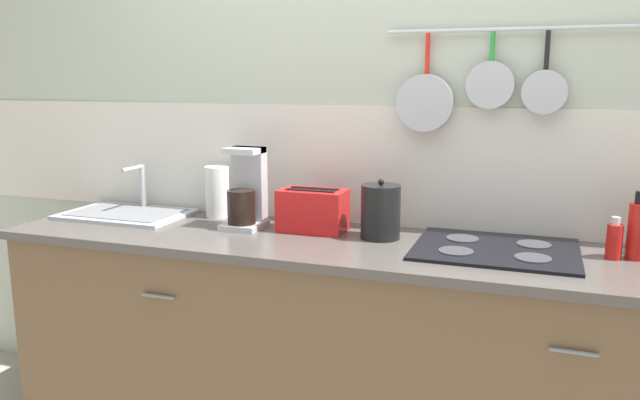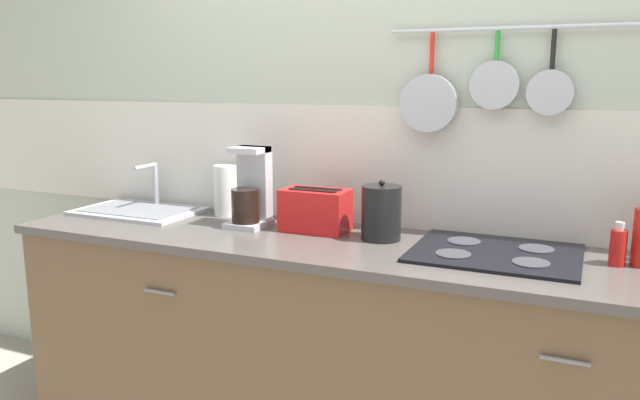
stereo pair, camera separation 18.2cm
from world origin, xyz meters
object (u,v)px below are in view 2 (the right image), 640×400
at_px(coffee_maker, 251,194).
at_px(bottle_olive_oil, 618,246).
at_px(toaster, 315,210).
at_px(kettle, 381,213).
at_px(paper_towel_roll, 226,191).

xyz_separation_m(coffee_maker, bottle_olive_oil, (1.41, -0.00, -0.07)).
bearing_deg(bottle_olive_oil, toaster, 178.75).
height_order(coffee_maker, kettle, coffee_maker).
distance_m(kettle, bottle_olive_oil, 0.83).
xyz_separation_m(toaster, kettle, (0.29, -0.02, 0.02)).
xyz_separation_m(kettle, bottle_olive_oil, (0.83, -0.01, -0.04)).
relative_size(paper_towel_roll, coffee_maker, 0.68).
height_order(paper_towel_roll, bottle_olive_oil, paper_towel_roll).
height_order(paper_towel_roll, coffee_maker, coffee_maker).
bearing_deg(bottle_olive_oil, paper_towel_roll, 175.31).
bearing_deg(kettle, bottle_olive_oil, -0.53).
bearing_deg(paper_towel_roll, toaster, -12.30).
relative_size(toaster, bottle_olive_oil, 1.93).
xyz_separation_m(paper_towel_roll, kettle, (0.78, -0.12, -0.01)).
bearing_deg(paper_towel_roll, bottle_olive_oil, -4.69).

